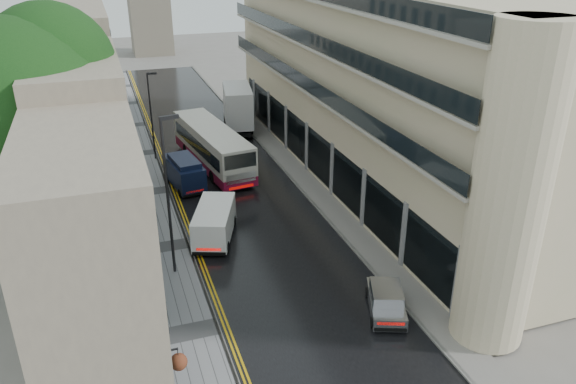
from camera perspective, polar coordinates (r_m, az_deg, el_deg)
road at (r=42.17m, az=-5.91°, el=0.96°), size 9.00×85.00×0.02m
left_sidewalk at (r=41.40m, az=-13.80°, el=-0.03°), size 2.70×85.00×0.12m
right_sidewalk at (r=43.53m, az=1.02°, el=1.94°), size 1.80×85.00×0.12m
old_shop_row at (r=41.75m, az=-19.93°, el=8.11°), size 4.50×56.00×12.00m
modern_block at (r=41.95m, az=8.23°, el=10.80°), size 8.00×40.00×14.00m
tree_near at (r=32.14m, az=-25.43°, el=4.36°), size 10.56×10.56×13.89m
tree_far at (r=44.76m, az=-23.54°, el=8.87°), size 9.24×9.24×12.46m
cream_bus at (r=41.59m, az=-7.73°, el=2.92°), size 4.27×11.97×3.19m
white_lorry at (r=51.84m, az=-6.25°, el=7.94°), size 3.78×8.36×4.23m
silver_hatchback at (r=26.95m, az=8.72°, el=-12.29°), size 2.76×3.93×1.35m
white_van at (r=32.72m, az=-9.53°, el=-4.43°), size 3.55×5.13×2.13m
navy_van at (r=39.89m, az=-10.96°, el=1.09°), size 2.52×4.86×2.36m
pedestrian at (r=37.21m, az=-14.08°, el=-1.35°), size 0.73×0.59×1.72m
lamp_post_near at (r=29.44m, az=-12.10°, el=-0.71°), size 1.00×0.39×8.67m
lamp_post_far at (r=46.53m, az=-13.71°, el=7.40°), size 0.79×0.18×7.03m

